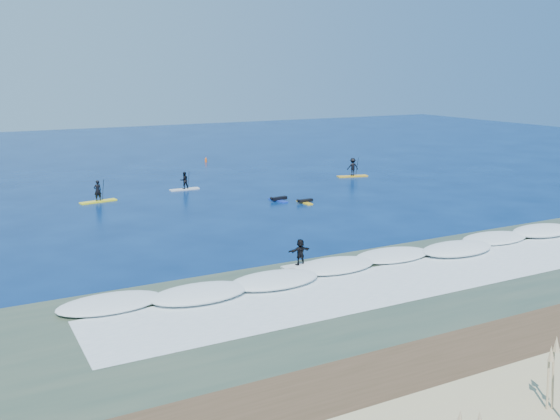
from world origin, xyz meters
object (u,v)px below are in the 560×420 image
sup_paddler_center (184,182)px  sup_paddler_right (353,168)px  prone_paddler_near (305,201)px  prone_paddler_far (278,199)px  marker_buoy (206,160)px  wave_surfer (300,254)px  sup_paddler_left (98,194)px

sup_paddler_center → sup_paddler_right: sup_paddler_right is taller
prone_paddler_near → prone_paddler_far: (-1.48, 1.72, 0.01)m
sup_paddler_center → marker_buoy: bearing=62.6°
sup_paddler_right → marker_buoy: size_ratio=5.08×
sup_paddler_center → wave_surfer: (-2.11, -24.44, 0.17)m
wave_surfer → sup_paddler_left: bearing=103.1°
prone_paddler_near → marker_buoy: bearing=-3.9°
sup_paddler_left → prone_paddler_near: (14.57, -8.21, -0.52)m
prone_paddler_near → sup_paddler_left: bearing=59.5°
sup_paddler_left → prone_paddler_far: size_ratio=1.45×
marker_buoy → wave_surfer: bearing=-104.2°
sup_paddler_center → marker_buoy: size_ratio=4.22×
sup_paddler_left → prone_paddler_near: bearing=-38.4°
sup_paddler_right → prone_paddler_near: 13.73m
prone_paddler_far → marker_buoy: size_ratio=3.34×
sup_paddler_right → sup_paddler_left: bearing=-165.5°
sup_paddler_right → marker_buoy: sup_paddler_right is taller
prone_paddler_far → wave_surfer: (-7.25, -16.25, 0.71)m
wave_surfer → marker_buoy: 40.53m
prone_paddler_far → sup_paddler_center: bearing=23.8°
prone_paddler_near → marker_buoy: 24.79m
sup_paddler_left → marker_buoy: 22.88m
sup_paddler_center → prone_paddler_near: sup_paddler_center is taller
sup_paddler_center → prone_paddler_near: (6.63, -9.92, -0.56)m
prone_paddler_far → sup_paddler_right: bearing=-68.4°
sup_paddler_right → prone_paddler_near: sup_paddler_right is taller
sup_paddler_left → sup_paddler_right: (25.18, 0.48, 0.20)m
sup_paddler_left → sup_paddler_center: size_ratio=1.15×
sup_paddler_center → marker_buoy: sup_paddler_center is taller
sup_paddler_right → wave_surfer: bearing=-116.4°
wave_surfer → marker_buoy: size_ratio=3.41×
wave_surfer → marker_buoy: (9.95, 39.29, -0.59)m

